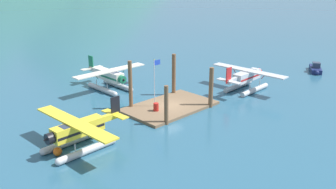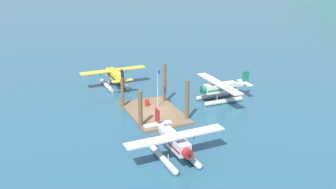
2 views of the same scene
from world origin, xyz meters
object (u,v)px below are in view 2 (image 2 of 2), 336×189
at_px(flagpole, 158,83).
at_px(fuel_drum, 147,103).
at_px(seaplane_yellow_port_aft, 114,77).
at_px(seaplane_cream_bow_centre, 220,90).
at_px(mooring_buoy, 113,81).
at_px(seaplane_silver_stbd_aft, 175,145).

relative_size(flagpole, fuel_drum, 6.18).
xyz_separation_m(seaplane_yellow_port_aft, seaplane_cream_bow_centre, (12.12, 11.94, 0.00)).
bearing_deg(mooring_buoy, fuel_drum, 5.63).
bearing_deg(seaplane_silver_stbd_aft, fuel_drum, 170.61).
height_order(flagpole, seaplane_silver_stbd_aft, flagpole).
distance_m(fuel_drum, seaplane_silver_stbd_aft, 14.14).
distance_m(flagpole, seaplane_cream_bow_centre, 9.50).
relative_size(flagpole, mooring_buoy, 7.30).
distance_m(seaplane_cream_bow_centre, seaplane_silver_stbd_aft, 17.82).
xyz_separation_m(mooring_buoy, seaplane_silver_stbd_aft, (26.52, -1.06, 1.20)).
relative_size(flagpole, seaplane_yellow_port_aft, 0.52).
distance_m(fuel_drum, seaplane_yellow_port_aft, 10.78).
xyz_separation_m(fuel_drum, seaplane_yellow_port_aft, (-10.64, -1.50, 0.84)).
bearing_deg(mooring_buoy, flagpole, 10.15).
relative_size(mooring_buoy, seaplane_cream_bow_centre, 0.07).
relative_size(fuel_drum, seaplane_silver_stbd_aft, 0.08).
bearing_deg(fuel_drum, flagpole, 49.28).
relative_size(fuel_drum, mooring_buoy, 1.18).
distance_m(flagpole, fuel_drum, 3.37).
bearing_deg(flagpole, seaplane_silver_stbd_aft, -15.19).
xyz_separation_m(mooring_buoy, seaplane_cream_bow_centre, (14.07, 11.69, 1.20)).
bearing_deg(flagpole, seaplane_yellow_port_aft, -167.00).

